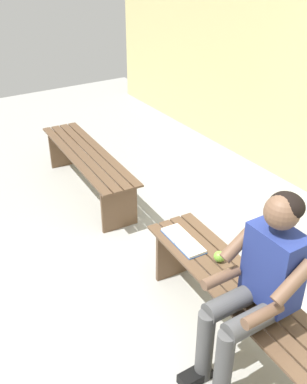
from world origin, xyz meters
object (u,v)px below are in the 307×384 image
(book_open, at_px, (183,241))
(bench_far, at_px, (88,163))
(person_seated, at_px, (256,285))
(bench_near, at_px, (239,300))
(apple, at_px, (219,257))

(book_open, bearing_deg, bench_far, 1.65)
(person_seated, xyz_separation_m, book_open, (0.82, -0.07, -0.22))
(bench_near, bearing_deg, book_open, 3.38)
(bench_far, distance_m, apple, 2.14)
(bench_near, xyz_separation_m, apple, (0.29, -0.05, 0.15))
(bench_far, xyz_separation_m, apple, (-2.13, -0.05, 0.16))
(person_seated, relative_size, apple, 15.94)
(apple, relative_size, book_open, 0.19)
(bench_near, relative_size, apple, 23.02)
(book_open, bearing_deg, person_seated, 178.14)
(apple, bearing_deg, person_seated, 163.31)
(person_seated, height_order, book_open, person_seated)
(bench_near, distance_m, bench_far, 2.42)
(bench_far, bearing_deg, book_open, 178.86)
(bench_far, distance_m, person_seated, 2.66)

